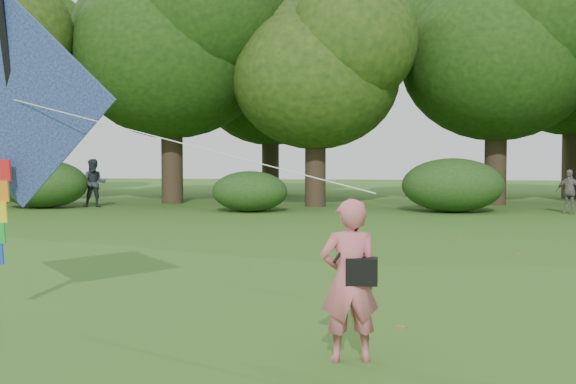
# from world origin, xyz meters

# --- Properties ---
(ground) EXTENTS (100.00, 100.00, 0.00)m
(ground) POSITION_xyz_m (0.00, 0.00, 0.00)
(ground) COLOR #265114
(ground) RESTS_ON ground
(man_kite_flyer) EXTENTS (0.65, 0.51, 1.58)m
(man_kite_flyer) POSITION_xyz_m (0.46, -0.65, 0.79)
(man_kite_flyer) COLOR #CC606A
(man_kite_flyer) RESTS_ON ground
(bystander_left) EXTENTS (1.06, 0.94, 1.83)m
(bystander_left) POSITION_xyz_m (-10.24, 18.36, 0.91)
(bystander_left) COLOR #2B3139
(bystander_left) RESTS_ON ground
(bystander_right) EXTENTS (0.94, 0.75, 1.49)m
(bystander_right) POSITION_xyz_m (6.84, 17.82, 0.75)
(bystander_right) COLOR slate
(bystander_right) RESTS_ON ground
(crossbody_bag) EXTENTS (0.43, 0.20, 0.67)m
(crossbody_bag) POSITION_xyz_m (0.58, -0.68, 0.90)
(crossbody_bag) COLOR black
(crossbody_bag) RESTS_ON ground
(flying_kite) EXTENTS (5.84, 1.83, 3.39)m
(flying_kite) POSITION_xyz_m (-3.74, 0.70, 2.64)
(flying_kite) COLOR #253AA1
(flying_kite) RESTS_ON ground
(tree_line) EXTENTS (54.70, 15.30, 9.48)m
(tree_line) POSITION_xyz_m (1.67, 22.88, 5.60)
(tree_line) COLOR #3A2D1E
(tree_line) RESTS_ON ground
(shrub_band) EXTENTS (39.15, 3.22, 1.88)m
(shrub_band) POSITION_xyz_m (-0.72, 17.60, 0.86)
(shrub_band) COLOR #264919
(shrub_band) RESTS_ON ground
(fallen_leaves) EXTENTS (10.58, 15.29, 0.01)m
(fallen_leaves) POSITION_xyz_m (-0.96, 2.62, 0.01)
(fallen_leaves) COLOR brown
(fallen_leaves) RESTS_ON ground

